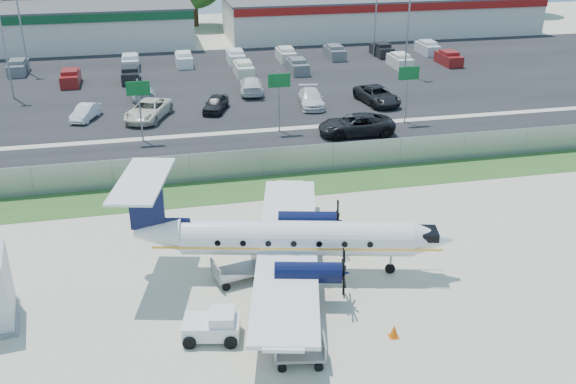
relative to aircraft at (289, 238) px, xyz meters
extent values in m
plane|color=beige|center=(0.98, -1.27, -1.97)|extent=(170.00, 170.00, 0.00)
cube|color=#2D561E|center=(0.98, 10.73, -1.96)|extent=(170.00, 4.00, 0.02)
cube|color=black|center=(0.98, 17.73, -1.96)|extent=(170.00, 8.00, 0.02)
cube|color=black|center=(0.98, 38.73, -1.96)|extent=(170.00, 32.00, 0.02)
cube|color=gray|center=(0.98, 12.73, -0.97)|extent=(120.00, 0.02, 1.90)
cube|color=gray|center=(0.98, 12.73, 0.01)|extent=(120.00, 0.06, 0.06)
cube|color=gray|center=(0.98, 12.73, -1.92)|extent=(120.00, 0.06, 0.06)
cube|color=silver|center=(-23.02, 60.73, 0.53)|extent=(46.00, 12.00, 5.00)
cube|color=#474749|center=(-23.02, 60.73, 3.15)|extent=(46.40, 12.40, 0.24)
cube|color=silver|center=(26.98, 60.73, 0.53)|extent=(44.00, 12.00, 5.00)
cube|color=maroon|center=(26.98, 54.63, 2.53)|extent=(44.00, 0.20, 1.00)
cylinder|color=gray|center=(-7.02, 21.73, 0.53)|extent=(0.14, 0.14, 5.00)
cube|color=#0C5923|center=(-7.02, 21.58, 2.33)|extent=(1.80, 0.08, 1.10)
cylinder|color=gray|center=(3.98, 21.73, 0.53)|extent=(0.14, 0.14, 5.00)
cube|color=#0C5923|center=(3.98, 21.58, 2.33)|extent=(1.80, 0.08, 1.10)
cylinder|color=gray|center=(14.98, 21.73, 0.53)|extent=(0.14, 0.14, 5.00)
cube|color=#0C5923|center=(14.98, 21.58, 2.33)|extent=(1.80, 0.08, 1.10)
cylinder|color=gray|center=(-19.02, 36.73, 2.53)|extent=(0.18, 0.18, 9.00)
cylinder|color=gray|center=(20.98, 36.73, 2.53)|extent=(0.18, 0.18, 9.00)
cylinder|color=gray|center=(-19.02, 46.73, 2.53)|extent=(0.18, 0.18, 9.00)
cylinder|color=gray|center=(20.98, 46.73, 2.53)|extent=(0.18, 0.18, 9.00)
cylinder|color=silver|center=(0.36, -0.09, 0.00)|extent=(11.54, 4.37, 1.74)
cone|color=silver|center=(6.90, -1.66, 0.00)|extent=(2.37, 2.16, 1.74)
cone|color=silver|center=(-6.37, 1.53, 0.18)|extent=(2.72, 2.25, 1.74)
cube|color=black|center=(6.72, -1.62, 0.32)|extent=(1.08, 1.35, 0.41)
cube|color=silver|center=(-0.09, 0.02, -0.50)|extent=(6.62, 16.36, 0.20)
cylinder|color=black|center=(0.27, -2.80, -0.37)|extent=(3.26, 1.71, 1.01)
cylinder|color=black|center=(1.51, 2.37, -0.37)|extent=(3.26, 1.71, 1.01)
cube|color=black|center=(-6.81, 1.64, 1.74)|extent=(1.73, 0.57, 2.66)
cube|color=silver|center=(-6.90, 1.66, 3.07)|extent=(3.47, 6.04, 0.13)
cylinder|color=gray|center=(4.99, -1.20, -1.37)|extent=(0.11, 0.11, 1.19)
cylinder|color=black|center=(4.99, -1.20, -1.71)|extent=(0.54, 0.28, 0.51)
cylinder|color=black|center=(-0.71, -2.56, -1.68)|extent=(0.66, 0.49, 0.59)
cylinder|color=black|center=(0.53, 2.60, -1.68)|extent=(0.66, 0.49, 0.59)
cube|color=silver|center=(-4.45, -4.53, -1.44)|extent=(2.66, 1.91, 0.68)
cube|color=silver|center=(-3.98, -4.63, -0.91)|extent=(1.30, 1.45, 0.48)
cube|color=black|center=(-3.55, -4.72, -0.89)|extent=(0.39, 1.08, 0.39)
cylinder|color=black|center=(-5.46, -5.09, -1.68)|extent=(0.61, 0.33, 0.58)
cylinder|color=black|center=(-5.15, -3.61, -1.68)|extent=(0.61, 0.33, 0.58)
cylinder|color=black|center=(-3.75, -5.45, -1.68)|extent=(0.61, 0.33, 0.58)
cylinder|color=black|center=(-3.44, -3.97, -1.68)|extent=(0.61, 0.33, 0.58)
cube|color=gray|center=(-1.11, -6.96, -1.49)|extent=(2.30, 1.61, 0.13)
cube|color=gray|center=(-2.10, -6.79, -1.18)|extent=(0.30, 1.26, 0.63)
cube|color=gray|center=(-0.12, -7.13, -1.18)|extent=(0.30, 1.26, 0.63)
cylinder|color=black|center=(-1.94, -7.40, -1.78)|extent=(0.40, 0.19, 0.38)
cylinder|color=black|center=(-1.74, -6.26, -1.78)|extent=(0.40, 0.19, 0.38)
cylinder|color=black|center=(-0.48, -7.66, -1.78)|extent=(0.40, 0.19, 0.38)
cylinder|color=black|center=(-0.28, -6.51, -1.78)|extent=(0.40, 0.19, 0.38)
cube|color=gray|center=(-2.72, -0.22, -1.45)|extent=(2.54, 1.85, 0.14)
cube|color=gray|center=(-3.78, -0.46, -1.11)|extent=(0.39, 1.36, 0.69)
cube|color=gray|center=(-1.66, 0.01, -1.11)|extent=(0.39, 1.36, 0.69)
cylinder|color=black|center=(-3.37, -1.02, -1.76)|extent=(0.43, 0.22, 0.41)
cylinder|color=black|center=(-3.64, 0.22, -1.76)|extent=(0.43, 0.22, 0.41)
cylinder|color=black|center=(-1.80, -0.66, -1.76)|extent=(0.43, 0.22, 0.41)
cylinder|color=black|center=(-2.07, 0.57, -1.76)|extent=(0.43, 0.22, 0.41)
cone|color=#E55807|center=(8.19, 2.60, -1.68)|extent=(0.39, 0.39, 0.58)
cube|color=#E55807|center=(8.19, 2.60, -1.95)|extent=(0.41, 0.41, 0.03)
cone|color=#E55807|center=(3.27, -6.21, -1.67)|extent=(0.40, 0.40, 0.60)
cube|color=#E55807|center=(3.27, -6.21, -1.95)|extent=(0.42, 0.42, 0.03)
cone|color=#E55807|center=(2.96, 5.07, -1.67)|extent=(0.41, 0.41, 0.61)
cube|color=#E55807|center=(2.96, 5.07, -1.95)|extent=(0.43, 0.43, 0.03)
imported|color=black|center=(9.86, 19.51, -1.97)|extent=(6.22, 3.06, 1.70)
imported|color=silver|center=(-11.77, 28.42, -1.97)|extent=(2.66, 4.17, 1.30)
imported|color=beige|center=(-6.45, 27.36, -1.97)|extent=(4.77, 6.48, 1.64)
imported|color=black|center=(-0.47, 28.37, -1.97)|extent=(3.10, 4.55, 1.44)
imported|color=silver|center=(8.29, 28.08, -1.97)|extent=(2.78, 5.40, 1.50)
imported|color=black|center=(14.55, 27.57, -1.97)|extent=(3.43, 6.06, 1.59)
imported|color=silver|center=(-6.90, 33.98, -1.97)|extent=(2.61, 5.61, 1.58)
imported|color=silver|center=(3.65, 33.68, -1.97)|extent=(2.90, 5.69, 1.58)
camera|label=1|loc=(-6.13, -27.48, 15.28)|focal=40.00mm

